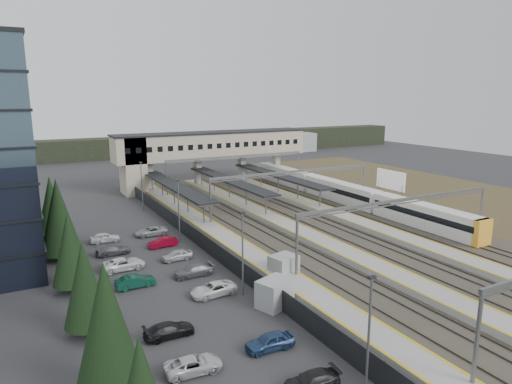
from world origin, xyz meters
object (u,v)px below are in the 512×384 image
billboard (391,181)px  train (342,192)px  footbridge (200,148)px  relay_cabin_near (275,293)px  relay_cabin_far (284,267)px

billboard → train: bearing=153.5°
footbridge → train: (16.30, -24.91, -6.04)m
relay_cabin_near → footbridge: size_ratio=0.09×
relay_cabin_near → relay_cabin_far: 6.60m
relay_cabin_far → train: size_ratio=0.06×
relay_cabin_far → billboard: bearing=30.1°
relay_cabin_near → relay_cabin_far: bearing=51.3°
relay_cabin_near → footbridge: bearing=75.0°
footbridge → billboard: (23.80, -28.66, -4.05)m
relay_cabin_far → train: 35.38m
billboard → relay_cabin_near: bearing=-146.9°
footbridge → relay_cabin_far: bearing=-101.9°
relay_cabin_near → billboard: billboard is taller
train → footbridge: bearing=123.2°
footbridge → relay_cabin_near: bearing=-105.0°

